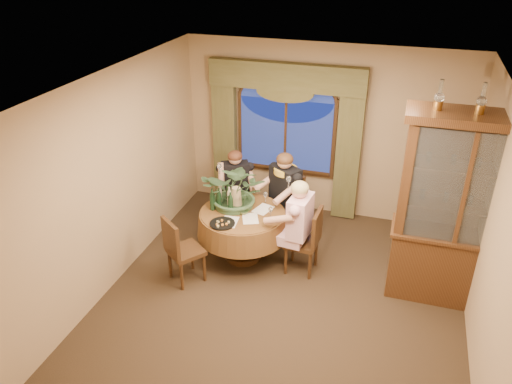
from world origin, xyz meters
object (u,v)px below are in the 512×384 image
(dining_table, at_px, (243,235))
(china_cabinet, at_px, (458,213))
(person_pink, at_px, (299,228))
(person_scarf, at_px, (285,197))
(chair_back, at_px, (240,201))
(stoneware_vase, at_px, (236,197))
(chair_right, at_px, (302,240))
(chair_back_right, at_px, (285,206))
(chair_front_left, at_px, (186,249))
(olive_bowl, at_px, (243,212))
(person_back, at_px, (236,189))
(wine_bottle_2, at_px, (229,198))
(wine_bottle_3, at_px, (228,193))
(wine_bottle_4, at_px, (231,203))
(oil_lamp_left, at_px, (440,95))
(wine_bottle_1, at_px, (219,199))
(wine_bottle_5, at_px, (212,199))
(oil_lamp_center, at_px, (482,98))
(centerpiece_plant, at_px, (236,168))
(wine_bottle_0, at_px, (219,195))

(dining_table, relative_size, china_cabinet, 0.52)
(person_pink, distance_m, person_scarf, 0.86)
(chair_back, xyz_separation_m, stoneware_vase, (0.17, -0.64, 0.42))
(chair_right, distance_m, chair_back_right, 0.98)
(chair_front_left, xyz_separation_m, olive_bowl, (0.58, 0.70, 0.29))
(chair_front_left, bearing_deg, person_back, 121.25)
(stoneware_vase, height_order, wine_bottle_2, wine_bottle_2)
(wine_bottle_3, distance_m, wine_bottle_4, 0.29)
(oil_lamp_left, relative_size, wine_bottle_4, 1.03)
(oil_lamp_left, bearing_deg, olive_bowl, 179.51)
(person_pink, distance_m, wine_bottle_1, 1.20)
(chair_right, relative_size, olive_bowl, 6.41)
(oil_lamp_left, xyz_separation_m, wine_bottle_5, (-2.74, -0.01, -1.73))
(china_cabinet, relative_size, oil_lamp_center, 7.29)
(oil_lamp_center, bearing_deg, china_cabinet, 90.00)
(china_cabinet, bearing_deg, dining_table, 179.10)
(person_scarf, relative_size, centerpiece_plant, 1.40)
(wine_bottle_4, bearing_deg, person_scarf, 52.23)
(chair_back, height_order, wine_bottle_1, wine_bottle_1)
(olive_bowl, bearing_deg, person_scarf, 59.04)
(dining_table, xyz_separation_m, stoneware_vase, (-0.13, 0.11, 0.53))
(stoneware_vase, xyz_separation_m, centerpiece_plant, (-0.00, 0.04, 0.44))
(dining_table, relative_size, wine_bottle_1, 3.91)
(stoneware_vase, distance_m, wine_bottle_5, 0.34)
(person_back, height_order, wine_bottle_0, person_back)
(chair_back_right, xyz_separation_m, person_back, (-0.79, -0.02, 0.18))
(wine_bottle_2, relative_size, wine_bottle_5, 1.00)
(chair_right, bearing_deg, person_scarf, 34.09)
(wine_bottle_3, bearing_deg, person_pink, -13.46)
(chair_back_right, bearing_deg, wine_bottle_1, 74.59)
(centerpiece_plant, height_order, wine_bottle_3, centerpiece_plant)
(wine_bottle_0, bearing_deg, dining_table, -15.50)
(wine_bottle_0, height_order, wine_bottle_3, same)
(chair_right, distance_m, chair_front_left, 1.58)
(dining_table, bearing_deg, wine_bottle_0, 164.50)
(oil_lamp_left, distance_m, wine_bottle_5, 3.24)
(centerpiece_plant, bearing_deg, dining_table, -49.51)
(chair_back, xyz_separation_m, wine_bottle_1, (-0.04, -0.77, 0.44))
(person_scarf, height_order, stoneware_vase, person_scarf)
(chair_back, bearing_deg, wine_bottle_1, 65.43)
(chair_back_right, height_order, wine_bottle_3, wine_bottle_3)
(china_cabinet, bearing_deg, wine_bottle_1, 179.45)
(wine_bottle_2, distance_m, wine_bottle_3, 0.13)
(chair_front_left, relative_size, centerpiece_plant, 0.94)
(oil_lamp_left, distance_m, oil_lamp_center, 0.43)
(person_back, bearing_deg, centerpiece_plant, 85.88)
(chair_right, relative_size, wine_bottle_5, 2.91)
(person_scarf, bearing_deg, wine_bottle_1, 74.61)
(wine_bottle_4, bearing_deg, dining_table, 29.70)
(person_pink, relative_size, wine_bottle_4, 4.22)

